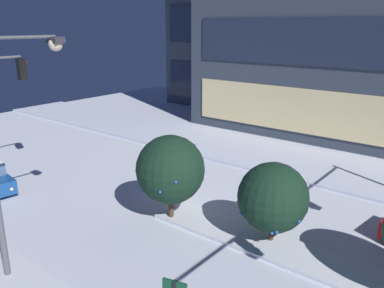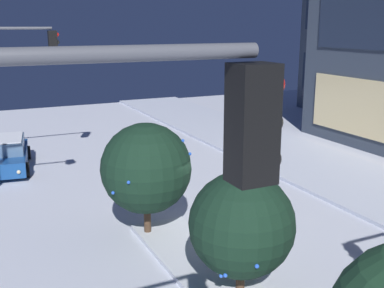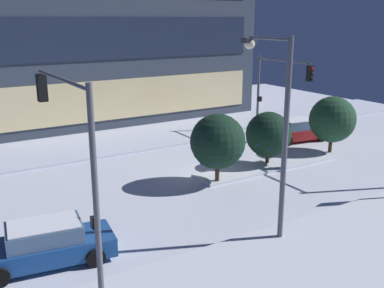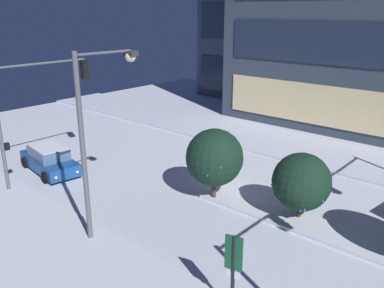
{
  "view_description": "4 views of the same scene",
  "coord_description": "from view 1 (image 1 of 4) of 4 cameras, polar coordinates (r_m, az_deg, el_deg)",
  "views": [
    {
      "loc": [
        10.07,
        -12.1,
        7.83
      ],
      "look_at": [
        -0.45,
        1.12,
        2.75
      ],
      "focal_mm": 37.51,
      "sensor_mm": 36.0,
      "label": 1
    },
    {
      "loc": [
        13.13,
        -5.54,
        6.49
      ],
      "look_at": [
        0.57,
        0.46,
        2.98
      ],
      "focal_mm": 44.59,
      "sensor_mm": 36.0,
      "label": 2
    },
    {
      "loc": [
        -12.54,
        -18.62,
        8.16
      ],
      "look_at": [
        -1.19,
        -0.24,
        2.13
      ],
      "focal_mm": 42.23,
      "sensor_mm": 36.0,
      "label": 3
    },
    {
      "loc": [
        11.27,
        -15.37,
        8.99
      ],
      "look_at": [
        -1.93,
        -0.28,
        2.35
      ],
      "focal_mm": 38.19,
      "sensor_mm": 36.0,
      "label": 4
    }
  ],
  "objects": [
    {
      "name": "decorated_tree_median",
      "position": [
        14.85,
        11.43,
        -7.47
      ],
      "size": [
        2.58,
        2.58,
        3.12
      ],
      "color": "#473323",
      "rests_on": "ground"
    },
    {
      "name": "median_strip",
      "position": [
        15.48,
        9.55,
        -13.6
      ],
      "size": [
        9.0,
        1.8,
        0.14
      ],
      "primitive_type": "cube",
      "color": "silver",
      "rests_on": "ground"
    },
    {
      "name": "decorated_tree_left_of_median",
      "position": [
        16.15,
        -3.09,
        -3.63
      ],
      "size": [
        2.79,
        2.79,
        3.62
      ],
      "color": "#473323",
      "rests_on": "ground"
    },
    {
      "name": "office_tower_secondary",
      "position": [
        41.41,
        7.71,
        16.62
      ],
      "size": [
        12.76,
        9.64,
        15.72
      ],
      "color": "#384251",
      "rests_on": "ground"
    },
    {
      "name": "street_lamp_arched",
      "position": [
        13.17,
        -24.32,
        2.61
      ],
      "size": [
        0.56,
        2.75,
        7.6
      ],
      "rotation": [
        0.0,
        0.0,
        1.5
      ],
      "color": "#565960",
      "rests_on": "ground"
    },
    {
      "name": "ground",
      "position": [
        17.58,
        -1.15,
        -9.73
      ],
      "size": [
        52.0,
        52.0,
        0.0
      ],
      "primitive_type": "plane",
      "color": "silver"
    },
    {
      "name": "curb_strip_far",
      "position": [
        24.51,
        12.19,
        -2.12
      ],
      "size": [
        52.0,
        5.2,
        0.14
      ],
      "primitive_type": "cube",
      "color": "silver",
      "rests_on": "ground"
    }
  ]
}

